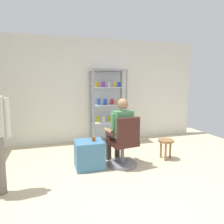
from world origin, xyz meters
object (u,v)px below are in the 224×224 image
Objects in this scene: seated_shopkeeper at (120,128)px; storage_crate at (89,154)px; office_chair at (124,146)px; wooden_stool at (166,144)px; display_cabinet_main at (108,106)px; tea_glass at (94,139)px.

seated_shopkeeper is 0.76m from storage_crate.
office_chair reaches higher than wooden_stool.
seated_shopkeeper is (-0.03, 0.16, 0.32)m from office_chair.
office_chair is 0.97m from wooden_stool.
storage_crate is at bearing 167.72° from office_chair.
display_cabinet_main is at bearing 83.27° from seated_shopkeeper.
display_cabinet_main reaches higher than storage_crate.
seated_shopkeeper is at bearing 177.40° from wooden_stool.
storage_crate is at bearing -177.85° from seated_shopkeeper.
storage_crate is at bearing 179.21° from wooden_stool.
seated_shopkeeper reaches higher than wooden_stool.
storage_crate is 1.60m from wooden_stool.
display_cabinet_main reaches higher than seated_shopkeeper.
wooden_stool is (0.96, 0.12, -0.06)m from office_chair.
tea_glass is 1.53m from wooden_stool.
office_chair is 0.74× the size of seated_shopkeeper.
wooden_stool is (1.51, 0.01, -0.22)m from tea_glass.
tea_glass is at bearing -113.99° from display_cabinet_main.
seated_shopkeeper reaches higher than storage_crate.
display_cabinet_main is at bearing 63.19° from storage_crate.
wooden_stool is at bearing 0.33° from tea_glass.
storage_crate is (-0.79, -1.56, -0.71)m from display_cabinet_main.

